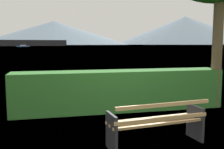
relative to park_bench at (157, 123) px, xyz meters
name	(u,v)px	position (x,y,z in m)	size (l,w,h in m)	color
ground_plane	(155,144)	(-0.01, 0.06, -0.43)	(1400.00, 1400.00, 0.00)	#567A38
water_surface	(55,45)	(-0.01, 306.82, -0.43)	(620.00, 620.00, 0.00)	#7A99A8
park_bench	(157,123)	(0.00, 0.00, 0.00)	(1.91, 0.78, 0.87)	tan
hedge_row	(120,90)	(-0.01, 2.71, 0.14)	(6.02, 0.82, 1.14)	#2D6B28
cargo_ship_large	(9,41)	(-37.51, 225.67, 3.92)	(81.67, 24.67, 15.58)	#232328
fishing_boat_near	(23,46)	(-19.37, 157.79, 0.01)	(6.86, 8.94, 1.19)	#335693
distant_hills	(75,30)	(44.65, 568.21, 31.61)	(940.25, 376.71, 70.05)	gray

